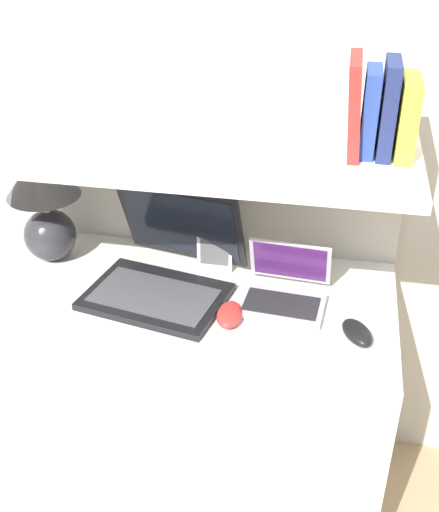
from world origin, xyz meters
TOP-DOWN VIEW (x-y plane):
  - wall_back at (0.00, 0.64)m, footprint 6.00×0.05m
  - desk at (0.00, 0.29)m, footprint 1.15×0.58m
  - back_riser at (0.00, 0.60)m, footprint 1.15×0.04m
  - shelf at (0.00, 0.36)m, footprint 1.15×0.52m
  - table_lamp at (-0.45, 0.41)m, footprint 0.21×0.21m
  - laptop_large at (-0.06, 0.32)m, footprint 0.43×0.42m
  - laptop_small at (0.27, 0.31)m, footprint 0.24×0.23m
  - computer_mouse at (0.14, 0.20)m, footprint 0.07×0.12m
  - second_mouse at (0.47, 0.19)m, footprint 0.11×0.13m
  - router_box at (0.05, 0.47)m, footprint 0.10×0.09m
  - book_yellow at (0.53, 0.36)m, footprint 0.04×0.16m
  - book_navy at (0.48, 0.36)m, footprint 0.03×0.14m
  - book_blue at (0.44, 0.36)m, footprint 0.03×0.12m
  - book_red at (0.40, 0.36)m, footprint 0.04×0.18m

SIDE VIEW (x-z plane):
  - desk at x=0.00m, z-range 0.00..0.77m
  - back_riser at x=0.00m, z-range 0.00..1.18m
  - computer_mouse at x=0.14m, z-range 0.77..0.81m
  - second_mouse at x=0.47m, z-range 0.77..0.81m
  - laptop_small at x=0.27m, z-range 0.73..0.89m
  - laptop_large at x=-0.06m, z-range 0.69..0.97m
  - router_box at x=0.05m, z-range 0.77..0.93m
  - table_lamp at x=-0.45m, z-range 0.80..1.15m
  - shelf at x=0.00m, z-range 1.18..1.20m
  - wall_back at x=0.00m, z-range 0.00..2.40m
  - book_yellow at x=0.53m, z-range 1.20..1.39m
  - book_blue at x=0.44m, z-range 1.20..1.40m
  - book_navy at x=0.48m, z-range 1.20..1.42m
  - book_red at x=0.40m, z-range 1.20..1.43m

